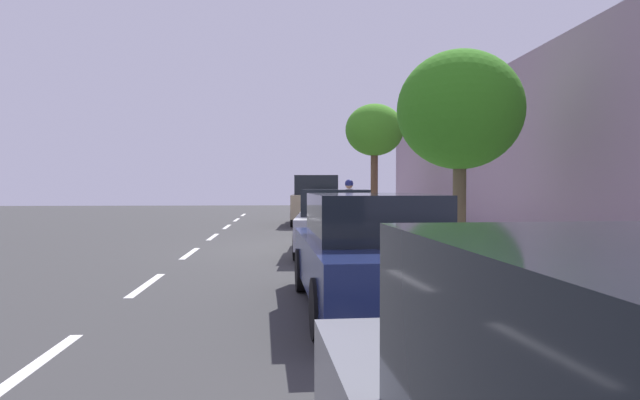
% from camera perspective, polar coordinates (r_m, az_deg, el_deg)
% --- Properties ---
extents(ground, '(59.23, 59.23, 0.00)m').
position_cam_1_polar(ground, '(14.32, -0.19, -5.00)').
color(ground, '#363636').
extents(sidewalk, '(3.96, 37.02, 0.17)m').
position_cam_1_polar(sidewalk, '(14.95, 13.71, -4.44)').
color(sidewalk, '#949397').
rests_on(sidewalk, ground).
extents(curb_edge, '(0.16, 37.02, 0.17)m').
position_cam_1_polar(curb_edge, '(14.48, 5.86, -4.60)').
color(curb_edge, gray).
rests_on(curb_edge, ground).
extents(lane_stripe_centre, '(0.14, 35.80, 0.01)m').
position_cam_1_polar(lane_stripe_centre, '(13.89, -12.90, -5.23)').
color(lane_stripe_centre, white).
rests_on(lane_stripe_centre, ground).
extents(lane_stripe_bike_edge, '(0.12, 37.02, 0.01)m').
position_cam_1_polar(lane_stripe_bike_edge, '(14.33, 0.03, -4.98)').
color(lane_stripe_bike_edge, white).
rests_on(lane_stripe_bike_edge, ground).
extents(building_facade, '(0.50, 37.02, 5.11)m').
position_cam_1_polar(building_facade, '(15.70, 21.60, 4.81)').
color(building_facade, gray).
rests_on(building_facade, ground).
extents(parked_sedan_dark_blue_second, '(1.98, 4.47, 1.52)m').
position_cam_1_polar(parked_sedan_dark_blue_second, '(7.50, 5.26, -5.28)').
color(parked_sedan_dark_blue_second, navy).
rests_on(parked_sedan_dark_blue_second, ground).
extents(parked_sedan_silver_mid, '(2.06, 4.51, 1.52)m').
position_cam_1_polar(parked_sedan_silver_mid, '(13.59, 1.50, -2.17)').
color(parked_sedan_silver_mid, '#B7BABF').
rests_on(parked_sedan_silver_mid, ground).
extents(parked_suv_tan_far, '(2.17, 4.80, 1.99)m').
position_cam_1_polar(parked_suv_tan_far, '(23.22, -0.37, 0.08)').
color(parked_suv_tan_far, tan).
rests_on(parked_suv_tan_far, ground).
extents(bicycle_at_curb, '(1.55, 0.83, 0.74)m').
position_cam_1_polar(bicycle_at_curb, '(19.07, 2.20, -2.25)').
color(bicycle_at_curb, black).
rests_on(bicycle_at_curb, ground).
extents(cyclist_with_backpack, '(0.52, 0.55, 1.80)m').
position_cam_1_polar(cyclist_with_backpack, '(18.60, 3.01, -0.06)').
color(cyclist_with_backpack, '#C6B284').
rests_on(cyclist_with_backpack, ground).
extents(street_tree_near_cyclist, '(2.68, 2.68, 4.33)m').
position_cam_1_polar(street_tree_near_cyclist, '(12.61, 13.85, 8.68)').
color(street_tree_near_cyclist, brown).
rests_on(street_tree_near_cyclist, sidewalk).
extents(street_tree_mid_block, '(2.44, 2.44, 4.84)m').
position_cam_1_polar(street_tree_mid_block, '(24.14, 5.47, 6.90)').
color(street_tree_mid_block, brown).
rests_on(street_tree_mid_block, sidewalk).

